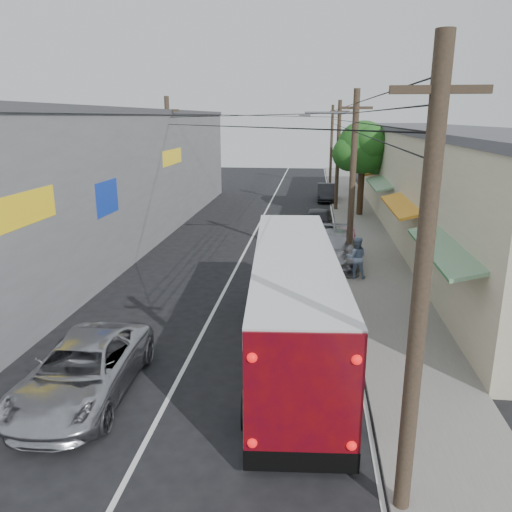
{
  "coord_description": "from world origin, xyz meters",
  "views": [
    {
      "loc": [
        3.46,
        -9.67,
        6.83
      ],
      "look_at": [
        1.48,
        7.56,
        1.98
      ],
      "focal_mm": 35.0,
      "sensor_mm": 36.0,
      "label": 1
    }
  ],
  "objects": [
    {
      "name": "pedestrian_far",
      "position": [
        5.4,
        11.23,
        1.02
      ],
      "size": [
        0.88,
        0.68,
        1.8
      ],
      "primitive_type": "imported",
      "rotation": [
        0.0,
        0.0,
        3.14
      ],
      "color": "#7F96B9",
      "rests_on": "sidewalk"
    },
    {
      "name": "pedestrian_near",
      "position": [
        5.4,
        15.41,
        0.96
      ],
      "size": [
        0.63,
        0.43,
        1.69
      ],
      "primitive_type": "imported",
      "rotation": [
        0.0,
        0.0,
        3.1
      ],
      "color": "pink",
      "rests_on": "sidewalk"
    },
    {
      "name": "street_tree",
      "position": [
        6.87,
        26.02,
        4.67
      ],
      "size": [
        4.4,
        4.0,
        6.6
      ],
      "color": "#3F2B19",
      "rests_on": "ground"
    },
    {
      "name": "jeepney",
      "position": [
        -2.12,
        1.0,
        0.72
      ],
      "size": [
        2.55,
        5.23,
        1.43
      ],
      "primitive_type": "imported",
      "rotation": [
        0.0,
        0.0,
        0.03
      ],
      "color": "#B4B4BB",
      "rests_on": "ground"
    },
    {
      "name": "parked_car_far",
      "position": [
        4.6,
        32.52,
        0.71
      ],
      "size": [
        1.52,
        4.3,
        1.42
      ],
      "primitive_type": "imported",
      "rotation": [
        0.0,
        0.0,
        0.0
      ],
      "color": "black",
      "rests_on": "ground"
    },
    {
      "name": "ground",
      "position": [
        0.0,
        0.0,
        0.0
      ],
      "size": [
        120.0,
        120.0,
        0.0
      ],
      "primitive_type": "plane",
      "color": "black",
      "rests_on": "ground"
    },
    {
      "name": "building_left",
      "position": [
        -8.5,
        18.0,
        3.65
      ],
      "size": [
        7.2,
        36.0,
        7.25
      ],
      "color": "gray",
      "rests_on": "ground"
    },
    {
      "name": "coach_bus",
      "position": [
        2.99,
        4.09,
        1.63
      ],
      "size": [
        3.14,
        11.07,
        3.15
      ],
      "rotation": [
        0.0,
        0.0,
        0.07
      ],
      "color": "silver",
      "rests_on": "ground"
    },
    {
      "name": "parked_car_mid",
      "position": [
        3.8,
        20.01,
        0.75
      ],
      "size": [
        2.0,
        4.48,
        1.5
      ],
      "primitive_type": "imported",
      "rotation": [
        0.0,
        0.0,
        -0.05
      ],
      "color": "#28292E",
      "rests_on": "ground"
    },
    {
      "name": "building_right",
      "position": [
        10.99,
        22.0,
        3.15
      ],
      "size": [
        7.09,
        40.0,
        6.25
      ],
      "color": "beige",
      "rests_on": "ground"
    },
    {
      "name": "sidewalk",
      "position": [
        6.5,
        20.0,
        0.06
      ],
      "size": [
        3.0,
        80.0,
        0.12
      ],
      "primitive_type": "cube",
      "color": "slate",
      "rests_on": "ground"
    },
    {
      "name": "utility_poles",
      "position": [
        3.13,
        20.33,
        4.13
      ],
      "size": [
        11.8,
        45.28,
        8.0
      ],
      "color": "#473828",
      "rests_on": "ground"
    },
    {
      "name": "parked_suv",
      "position": [
        4.6,
        13.56,
        0.76
      ],
      "size": [
        2.24,
        5.29,
        1.52
      ],
      "primitive_type": "imported",
      "rotation": [
        0.0,
        0.0,
        -0.02
      ],
      "color": "#9D9DA5",
      "rests_on": "ground"
    }
  ]
}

